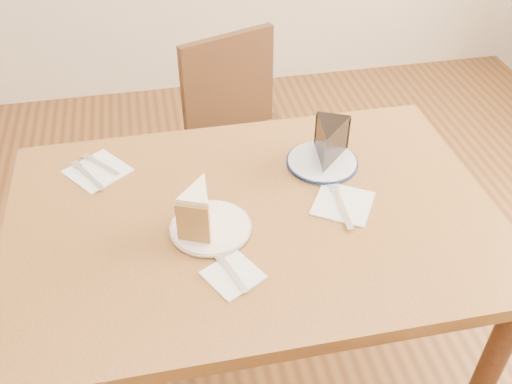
# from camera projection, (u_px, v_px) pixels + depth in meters

# --- Properties ---
(ground) EXTENTS (4.00, 4.00, 0.00)m
(ground) POSITION_uv_depth(u_px,v_px,m) (254.00, 381.00, 1.88)
(ground) COLOR #4A2A13
(ground) RESTS_ON ground
(table) EXTENTS (1.20, 0.80, 0.75)m
(table) POSITION_uv_depth(u_px,v_px,m) (253.00, 242.00, 1.47)
(table) COLOR brown
(table) RESTS_ON ground
(chair_far) EXTENTS (0.54, 0.54, 0.86)m
(chair_far) POSITION_uv_depth(u_px,v_px,m) (248.00, 147.00, 2.08)
(chair_far) COLOR black
(chair_far) RESTS_ON ground
(plate_cream) EXTENTS (0.19, 0.19, 0.01)m
(plate_cream) POSITION_uv_depth(u_px,v_px,m) (210.00, 228.00, 1.35)
(plate_cream) COLOR white
(plate_cream) RESTS_ON table
(plate_navy) EXTENTS (0.19, 0.19, 0.01)m
(plate_navy) POSITION_uv_depth(u_px,v_px,m) (322.00, 162.00, 1.55)
(plate_navy) COLOR white
(plate_navy) RESTS_ON table
(carrot_cake) EXTENTS (0.11, 0.12, 0.10)m
(carrot_cake) POSITION_uv_depth(u_px,v_px,m) (200.00, 208.00, 1.32)
(carrot_cake) COLOR #F6E5CB
(carrot_cake) RESTS_ON plate_cream
(chocolate_cake) EXTENTS (0.14, 0.16, 0.09)m
(chocolate_cake) POSITION_uv_depth(u_px,v_px,m) (328.00, 145.00, 1.52)
(chocolate_cake) COLOR black
(chocolate_cake) RESTS_ON plate_navy
(napkin_cream) EXTENTS (0.15, 0.15, 0.00)m
(napkin_cream) POSITION_uv_depth(u_px,v_px,m) (233.00, 275.00, 1.24)
(napkin_cream) COLOR white
(napkin_cream) RESTS_ON table
(napkin_navy) EXTENTS (0.19, 0.19, 0.00)m
(napkin_navy) POSITION_uv_depth(u_px,v_px,m) (343.00, 203.00, 1.43)
(napkin_navy) COLOR white
(napkin_navy) RESTS_ON table
(napkin_spare) EXTENTS (0.19, 0.19, 0.00)m
(napkin_spare) POSITION_uv_depth(u_px,v_px,m) (98.00, 171.00, 1.53)
(napkin_spare) COLOR white
(napkin_spare) RESTS_ON table
(fork_cream) EXTENTS (0.06, 0.14, 0.00)m
(fork_cream) POSITION_uv_depth(u_px,v_px,m) (231.00, 271.00, 1.25)
(fork_cream) COLOR silver
(fork_cream) RESTS_ON napkin_cream
(knife_navy) EXTENTS (0.02, 0.17, 0.00)m
(knife_navy) POSITION_uv_depth(u_px,v_px,m) (341.00, 207.00, 1.41)
(knife_navy) COLOR silver
(knife_navy) RESTS_ON napkin_navy
(fork_spare) EXTENTS (0.10, 0.12, 0.00)m
(fork_spare) POSITION_uv_depth(u_px,v_px,m) (101.00, 165.00, 1.54)
(fork_spare) COLOR silver
(fork_spare) RESTS_ON napkin_spare
(knife_spare) EXTENTS (0.09, 0.14, 0.00)m
(knife_spare) POSITION_uv_depth(u_px,v_px,m) (89.00, 176.00, 1.51)
(knife_spare) COLOR silver
(knife_spare) RESTS_ON napkin_spare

